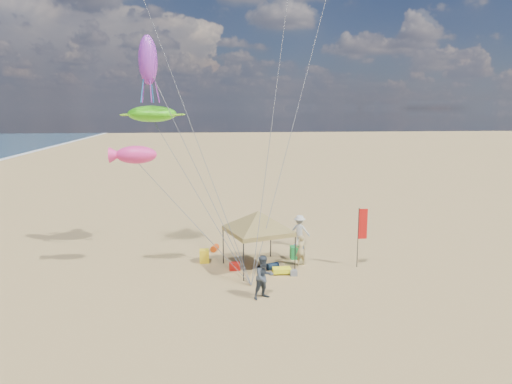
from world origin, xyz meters
TOP-DOWN VIEW (x-y plane):
  - ground at (0.00, 0.00)m, footprint 280.00×280.00m
  - canopy_tent at (0.11, 2.97)m, footprint 5.39×5.39m
  - feather_flag at (5.41, 2.51)m, footprint 0.49×0.04m
  - cooler_red at (-1.13, 2.80)m, footprint 0.54×0.38m
  - cooler_blue at (2.79, 5.50)m, footprint 0.54×0.38m
  - bag_navy at (0.82, 2.63)m, footprint 0.69×0.54m
  - bag_orange at (-2.06, 6.10)m, footprint 0.54×0.69m
  - chair_green at (2.30, 4.24)m, footprint 0.50×0.50m
  - chair_yellow at (-2.66, 4.16)m, footprint 0.50×0.50m
  - crate_grey at (1.71, 1.65)m, footprint 0.34×0.30m
  - beach_cart at (1.17, 1.92)m, footprint 0.90×0.50m
  - person_near_a at (2.38, 3.16)m, footprint 0.67×0.52m
  - person_near_b at (-0.10, -0.94)m, footprint 1.16×1.06m
  - person_near_c at (3.04, 6.59)m, footprint 1.40×1.15m
  - turtle_kite at (-5.36, 6.40)m, footprint 3.17×2.81m
  - fish_kite at (-5.82, 2.95)m, footprint 2.05×1.16m
  - squid_kite at (-5.32, 5.04)m, footprint 1.08×1.08m

SIDE VIEW (x-z plane):
  - ground at x=0.00m, z-range 0.00..0.00m
  - crate_grey at x=1.71m, z-range 0.00..0.28m
  - bag_navy at x=0.82m, z-range 0.00..0.36m
  - bag_orange at x=-2.06m, z-range 0.00..0.36m
  - cooler_red at x=-1.13m, z-range 0.00..0.38m
  - cooler_blue at x=2.79m, z-range 0.00..0.38m
  - beach_cart at x=1.17m, z-range 0.08..0.32m
  - chair_green at x=2.30m, z-range 0.00..0.70m
  - chair_yellow at x=-2.66m, z-range 0.00..0.70m
  - person_near_a at x=2.38m, z-range 0.00..1.62m
  - person_near_c at x=3.04m, z-range 0.00..1.89m
  - person_near_b at x=-0.10m, z-range 0.00..1.93m
  - feather_flag at x=5.41m, z-range 0.53..3.69m
  - canopy_tent at x=0.11m, z-range 1.16..4.65m
  - fish_kite at x=-5.82m, z-range 5.52..6.39m
  - turtle_kite at x=-5.36m, z-range 7.42..8.30m
  - squid_kite at x=-5.32m, z-range 9.32..11.83m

